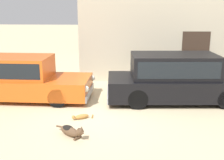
# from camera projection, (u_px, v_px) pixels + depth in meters

# --- Properties ---
(ground_plane) EXTENTS (80.00, 80.00, 0.00)m
(ground_plane) POSITION_uv_depth(u_px,v_px,m) (106.00, 110.00, 8.55)
(ground_plane) COLOR #CCB78E
(parked_sedan_nearest) EXTENTS (4.58, 1.82, 1.46)m
(parked_sedan_nearest) POSITION_uv_depth(u_px,v_px,m) (22.00, 78.00, 9.46)
(parked_sedan_nearest) COLOR #D15619
(parked_sedan_nearest) RESTS_ON ground_plane
(parked_sedan_second) EXTENTS (4.78, 1.99, 1.58)m
(parked_sedan_second) POSITION_uv_depth(u_px,v_px,m) (176.00, 77.00, 9.21)
(parked_sedan_second) COLOR black
(parked_sedan_second) RESTS_ON ground_plane
(stray_dog_spotted) EXTENTS (0.85, 0.67, 0.34)m
(stray_dog_spotted) POSITION_uv_depth(u_px,v_px,m) (71.00, 131.00, 6.78)
(stray_dog_spotted) COLOR brown
(stray_dog_spotted) RESTS_ON ground_plane
(stray_cat) EXTENTS (0.57, 0.40, 0.15)m
(stray_cat) POSITION_uv_depth(u_px,v_px,m) (81.00, 117.00, 7.86)
(stray_cat) COLOR #B77F3D
(stray_cat) RESTS_ON ground_plane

